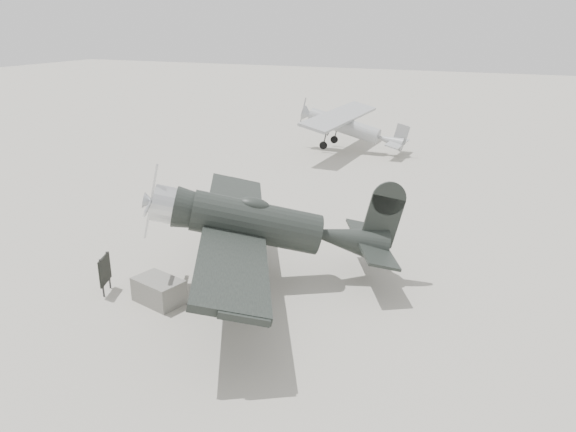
{
  "coord_description": "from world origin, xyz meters",
  "views": [
    {
      "loc": [
        6.12,
        -15.09,
        8.06
      ],
      "look_at": [
        -1.26,
        1.96,
        1.5
      ],
      "focal_mm": 35.0,
      "sensor_mm": 36.0,
      "label": 1
    }
  ],
  "objects_px": {
    "highwing_monoplane": "(348,124)",
    "sign_board": "(105,270)",
    "lowwing_monoplane": "(268,226)",
    "equipment_block": "(159,291)"
  },
  "relations": [
    {
      "from": "lowwing_monoplane",
      "to": "equipment_block",
      "type": "xyz_separation_m",
      "value": [
        -2.39,
        -2.63,
        -1.53
      ]
    },
    {
      "from": "equipment_block",
      "to": "sign_board",
      "type": "xyz_separation_m",
      "value": [
        -1.87,
        -0.13,
        0.37
      ]
    },
    {
      "from": "highwing_monoplane",
      "to": "sign_board",
      "type": "bearing_deg",
      "value": -90.6
    },
    {
      "from": "lowwing_monoplane",
      "to": "sign_board",
      "type": "distance_m",
      "value": 5.2
    },
    {
      "from": "highwing_monoplane",
      "to": "sign_board",
      "type": "distance_m",
      "value": 21.89
    },
    {
      "from": "lowwing_monoplane",
      "to": "highwing_monoplane",
      "type": "relative_size",
      "value": 1.08
    },
    {
      "from": "lowwing_monoplane",
      "to": "equipment_block",
      "type": "bearing_deg",
      "value": -159.78
    },
    {
      "from": "lowwing_monoplane",
      "to": "equipment_block",
      "type": "height_order",
      "value": "lowwing_monoplane"
    },
    {
      "from": "highwing_monoplane",
      "to": "lowwing_monoplane",
      "type": "bearing_deg",
      "value": -78.26
    },
    {
      "from": "highwing_monoplane",
      "to": "sign_board",
      "type": "height_order",
      "value": "highwing_monoplane"
    }
  ]
}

